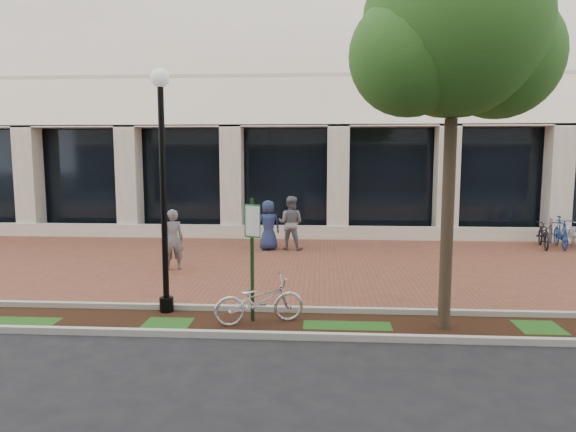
# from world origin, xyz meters

# --- Properties ---
(ground) EXTENTS (120.00, 120.00, 0.00)m
(ground) POSITION_xyz_m (0.00, 0.00, 0.00)
(ground) COLOR black
(ground) RESTS_ON ground
(brick_plaza) EXTENTS (40.00, 9.00, 0.01)m
(brick_plaza) POSITION_xyz_m (0.00, 0.00, 0.01)
(brick_plaza) COLOR brown
(brick_plaza) RESTS_ON ground
(planting_strip) EXTENTS (40.00, 1.50, 0.01)m
(planting_strip) POSITION_xyz_m (0.00, -5.25, 0.01)
(planting_strip) COLOR black
(planting_strip) RESTS_ON ground
(curb_plaza_side) EXTENTS (40.00, 0.12, 0.12)m
(curb_plaza_side) POSITION_xyz_m (0.00, -4.50, 0.06)
(curb_plaza_side) COLOR #AEAEA4
(curb_plaza_side) RESTS_ON ground
(curb_street_side) EXTENTS (40.00, 0.12, 0.12)m
(curb_street_side) POSITION_xyz_m (0.00, -6.00, 0.06)
(curb_street_side) COLOR #AEAEA4
(curb_street_side) RESTS_ON ground
(near_office_building) EXTENTS (40.00, 12.12, 16.00)m
(near_office_building) POSITION_xyz_m (0.00, 10.47, 10.05)
(near_office_building) COLOR beige
(near_office_building) RESTS_ON ground
(parking_sign) EXTENTS (0.34, 0.07, 2.34)m
(parking_sign) POSITION_xyz_m (0.11, -5.11, 1.49)
(parking_sign) COLOR #143717
(parking_sign) RESTS_ON ground
(lamppost) EXTENTS (0.36, 0.36, 4.76)m
(lamppost) POSITION_xyz_m (-1.68, -4.63, 2.68)
(lamppost) COLOR black
(lamppost) RESTS_ON ground
(street_tree) EXTENTS (3.75, 3.12, 6.88)m
(street_tree) POSITION_xyz_m (3.67, -5.24, 5.11)
(street_tree) COLOR #4D3E2C
(street_tree) RESTS_ON ground
(locked_bicycle) EXTENTS (1.79, 1.13, 0.89)m
(locked_bicycle) POSITION_xyz_m (0.26, -5.22, 0.44)
(locked_bicycle) COLOR silver
(locked_bicycle) RESTS_ON ground
(pedestrian_left) EXTENTS (0.71, 0.59, 1.67)m
(pedestrian_left) POSITION_xyz_m (-2.64, -0.91, 0.83)
(pedestrian_left) COLOR slate
(pedestrian_left) RESTS_ON ground
(pedestrian_mid) EXTENTS (0.99, 0.85, 1.78)m
(pedestrian_mid) POSITION_xyz_m (0.38, 2.29, 0.89)
(pedestrian_mid) COLOR slate
(pedestrian_mid) RESTS_ON ground
(pedestrian_right) EXTENTS (0.95, 0.80, 1.65)m
(pedestrian_right) POSITION_xyz_m (-0.35, 2.19, 0.83)
(pedestrian_right) COLOR navy
(pedestrian_right) RESTS_ON ground
(bollard) EXTENTS (0.12, 0.12, 0.97)m
(bollard) POSITION_xyz_m (9.46, 4.00, 0.50)
(bollard) COLOR silver
(bollard) RESTS_ON ground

